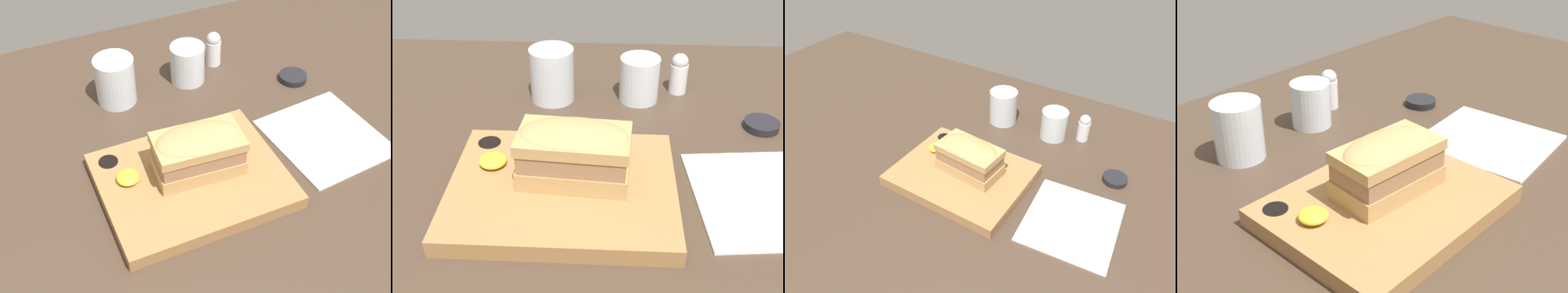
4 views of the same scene
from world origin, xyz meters
TOP-DOWN VIEW (x-y plane):
  - dining_table at (0.00, 0.00)cm, footprint 180.19×107.72cm
  - serving_board at (5.31, 2.66)cm, footprint 29.31×23.31cm
  - sandwich at (6.89, 3.56)cm, footprint 14.61×8.88cm
  - mustard_dollop at (-4.30, 5.68)cm, footprint 3.73×3.73cm
  - water_glass at (1.20, 28.89)cm, footprint 7.55×7.55cm
  - wine_glass at (16.18, 29.39)cm, footprint 6.81×6.81cm
  - napkin at (31.79, 3.50)cm, footprint 19.84×21.00cm
  - salt_shaker at (23.26, 32.44)cm, footprint 3.13×3.13cm
  - condiment_dish at (35.49, 20.71)cm, footprint 5.55×5.55cm

SIDE VIEW (x-z plane):
  - dining_table at x=0.00cm, z-range 0.00..2.00cm
  - napkin at x=31.79cm, z-range 2.00..2.40cm
  - condiment_dish at x=35.49cm, z-range 2.00..3.27cm
  - serving_board at x=5.31cm, z-range 1.97..4.47cm
  - mustard_dollop at x=-4.30cm, z-range 4.44..5.93cm
  - wine_glass at x=16.18cm, z-range 1.82..9.60cm
  - salt_shaker at x=23.26cm, z-range 2.06..9.40cm
  - water_glass at x=1.20cm, z-range 1.39..10.68cm
  - sandwich at x=6.89cm, z-range 4.74..12.55cm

